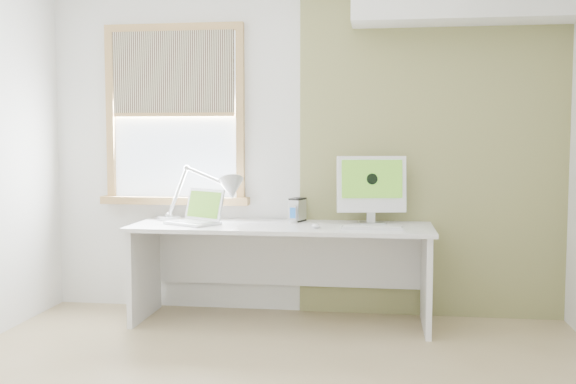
% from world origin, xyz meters
% --- Properties ---
extents(room, '(4.04, 3.54, 2.64)m').
position_xyz_m(room, '(0.00, 0.00, 1.30)').
color(room, tan).
rests_on(room, ground).
extents(accent_wall, '(2.00, 0.02, 2.60)m').
position_xyz_m(accent_wall, '(1.00, 1.74, 1.30)').
color(accent_wall, '#818E51').
rests_on(accent_wall, room).
extents(window, '(1.20, 0.14, 1.42)m').
position_xyz_m(window, '(-1.00, 1.71, 1.54)').
color(window, '#B08346').
rests_on(window, room).
extents(desk, '(2.20, 0.70, 0.73)m').
position_xyz_m(desk, '(-0.10, 1.44, 0.53)').
color(desk, silver).
rests_on(desk, room).
extents(desk_lamp, '(0.75, 0.32, 0.43)m').
position_xyz_m(desk_lamp, '(-0.59, 1.51, 0.95)').
color(desk_lamp, silver).
rests_on(desk_lamp, desk).
extents(laptop, '(0.46, 0.44, 0.26)m').
position_xyz_m(laptop, '(-0.73, 1.38, 0.79)').
color(laptop, silver).
rests_on(laptop, desk).
extents(phone_dock, '(0.09, 0.09, 0.13)m').
position_xyz_m(phone_dock, '(-0.03, 1.52, 0.77)').
color(phone_dock, silver).
rests_on(phone_dock, desk).
extents(external_drive, '(0.13, 0.16, 0.18)m').
position_xyz_m(external_drive, '(-0.00, 1.61, 0.82)').
color(external_drive, silver).
rests_on(external_drive, desk).
extents(imac, '(0.52, 0.21, 0.50)m').
position_xyz_m(imac, '(0.56, 1.56, 1.01)').
color(imac, silver).
rests_on(imac, desk).
extents(keyboard, '(0.43, 0.13, 0.02)m').
position_xyz_m(keyboard, '(0.57, 1.25, 0.74)').
color(keyboard, white).
rests_on(keyboard, desk).
extents(mouse, '(0.09, 0.12, 0.03)m').
position_xyz_m(mouse, '(0.17, 1.26, 0.75)').
color(mouse, white).
rests_on(mouse, desk).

